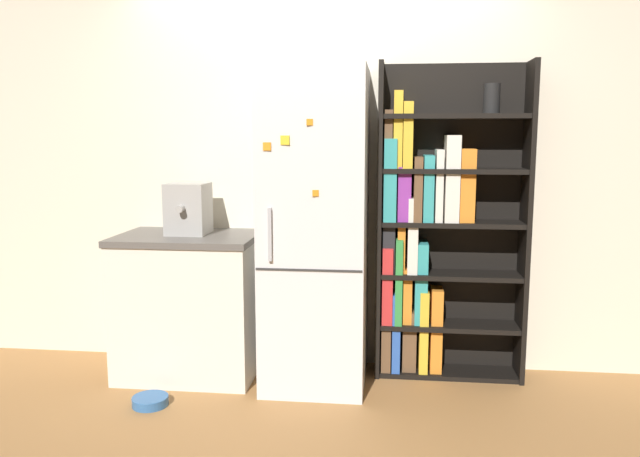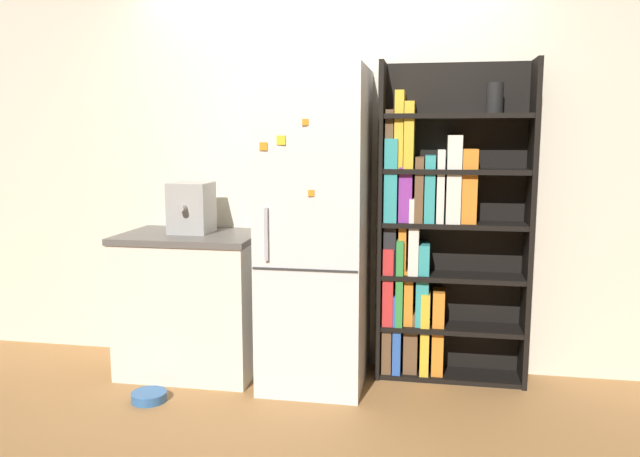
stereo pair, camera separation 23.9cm
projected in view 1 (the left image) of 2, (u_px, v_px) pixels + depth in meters
ground_plane at (314, 387)px, 3.84m from camera, size 16.00×16.00×0.00m
wall_back at (322, 171)px, 4.11m from camera, size 8.00×0.05×2.60m
refrigerator at (316, 229)px, 3.80m from camera, size 0.62×0.70×1.93m
bookshelf at (432, 235)px, 3.95m from camera, size 0.93×0.28×1.98m
kitchen_counter at (190, 304)px, 4.00m from camera, size 0.88×0.63×0.91m
espresso_machine at (188, 209)px, 3.94m from camera, size 0.25×0.30×0.32m
pet_bowl at (150, 400)px, 3.57m from camera, size 0.21×0.21×0.05m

